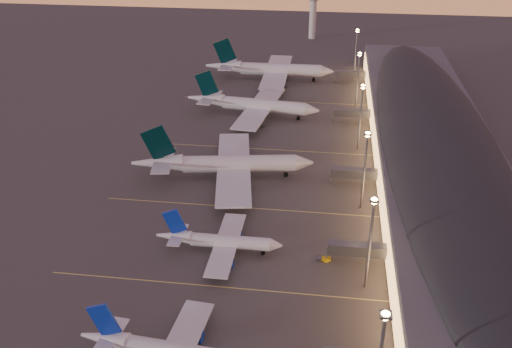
% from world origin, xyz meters
% --- Properties ---
extents(ground, '(700.00, 700.00, 0.00)m').
position_xyz_m(ground, '(0.00, 0.00, 0.00)').
color(ground, '#413E3C').
extents(airliner_narrow_north, '(35.17, 31.26, 12.62)m').
position_xyz_m(airliner_narrow_north, '(-3.53, 10.50, 3.26)').
color(airliner_narrow_north, silver).
rests_on(airliner_narrow_north, ground).
extents(airliner_wide_near, '(62.31, 57.44, 19.98)m').
position_xyz_m(airliner_wide_near, '(-10.60, 54.49, 5.14)').
color(airliner_wide_near, silver).
rests_on(airliner_wide_near, ground).
extents(airliner_wide_mid, '(59.51, 54.63, 19.04)m').
position_xyz_m(airliner_wide_mid, '(-9.17, 114.98, 4.90)').
color(airliner_wide_mid, silver).
rests_on(airliner_wide_mid, ground).
extents(airliner_wide_far, '(66.37, 60.20, 21.30)m').
position_xyz_m(airliner_wide_far, '(-7.66, 167.09, 5.48)').
color(airliner_wide_far, silver).
rests_on(airliner_wide_far, ground).
extents(terminal_building, '(56.35, 255.00, 17.46)m').
position_xyz_m(terminal_building, '(61.84, 72.47, 8.78)').
color(terminal_building, '#525258').
rests_on(terminal_building, ground).
extents(light_masts, '(2.20, 217.20, 25.90)m').
position_xyz_m(light_masts, '(36.00, 65.00, 17.55)').
color(light_masts, slate).
rests_on(light_masts, ground).
extents(radar_tower, '(9.00, 9.00, 32.50)m').
position_xyz_m(radar_tower, '(10.00, 260.00, 21.87)').
color(radar_tower, silver).
rests_on(radar_tower, ground).
extents(lane_markings, '(90.00, 180.36, 0.00)m').
position_xyz_m(lane_markings, '(0.00, 40.00, 0.01)').
color(lane_markings, '#D8C659').
rests_on(lane_markings, ground).
extents(baggage_tug_c, '(3.64, 1.66, 1.08)m').
position_xyz_m(baggage_tug_c, '(25.48, 9.81, 0.49)').
color(baggage_tug_c, '#DBAD0A').
rests_on(baggage_tug_c, ground).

